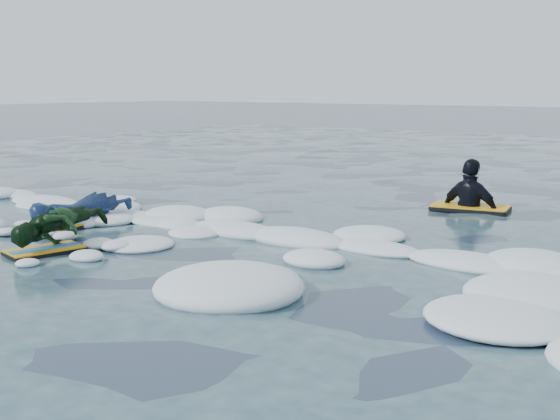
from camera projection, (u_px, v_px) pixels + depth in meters
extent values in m
plane|color=#19263C|center=(109.00, 251.00, 7.47)|extent=(120.00, 120.00, 0.00)
cube|color=black|center=(65.00, 226.00, 8.65)|extent=(0.75, 1.08, 0.05)
cube|color=gold|center=(65.00, 223.00, 8.64)|extent=(0.73, 1.05, 0.02)
imported|color=navy|center=(81.00, 209.00, 8.82)|extent=(0.64, 1.50, 0.35)
cube|color=black|center=(45.00, 251.00, 7.33)|extent=(0.58, 0.85, 0.04)
cube|color=gold|center=(45.00, 249.00, 7.33)|extent=(0.56, 0.83, 0.01)
cube|color=blue|center=(45.00, 248.00, 7.32)|extent=(0.29, 0.75, 0.00)
imported|color=#0E350F|center=(60.00, 228.00, 7.45)|extent=(0.75, 1.25, 0.44)
cube|color=black|center=(470.00, 208.00, 9.88)|extent=(1.15, 0.76, 0.05)
cube|color=gold|center=(470.00, 206.00, 9.87)|extent=(1.12, 0.74, 0.02)
imported|color=black|center=(470.00, 215.00, 9.89)|extent=(0.97, 0.49, 1.59)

